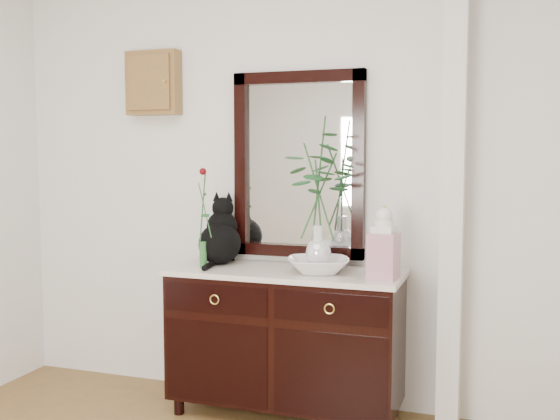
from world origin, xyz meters
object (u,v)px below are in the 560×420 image
at_px(cat, 220,230).
at_px(ginger_jar, 384,242).
at_px(sideboard, 286,334).
at_px(lotus_bowl, 318,265).

relative_size(cat, ginger_jar, 1.03).
bearing_deg(ginger_jar, sideboard, 172.22).
bearing_deg(cat, lotus_bowl, -18.23).
relative_size(sideboard, lotus_bowl, 3.88).
bearing_deg(ginger_jar, lotus_bowl, 172.58).
distance_m(sideboard, cat, 0.73).
height_order(sideboard, cat, cat).
bearing_deg(lotus_bowl, sideboard, 171.55).
relative_size(lotus_bowl, ginger_jar, 0.88).
relative_size(cat, lotus_bowl, 1.18).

